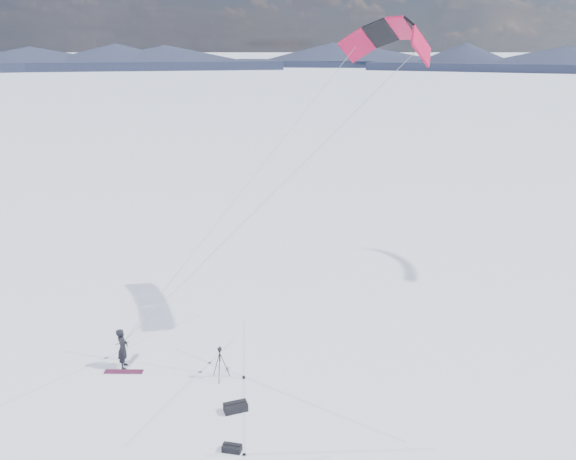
{
  "coord_description": "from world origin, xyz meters",
  "views": [
    {
      "loc": [
        4.63,
        -18.35,
        13.06
      ],
      "look_at": [
        4.49,
        4.99,
        5.3
      ],
      "focal_mm": 35.0,
      "sensor_mm": 36.0,
      "label": 1
    }
  ],
  "objects_px": {
    "gear_bag_b": "(232,448)",
    "tripod": "(220,359)",
    "gear_bag_a": "(236,407)",
    "snowkiter": "(125,367)",
    "snowboard": "(124,372)"
  },
  "relations": [
    {
      "from": "gear_bag_b",
      "to": "snowkiter",
      "type": "bearing_deg",
      "value": 146.67
    },
    {
      "from": "gear_bag_a",
      "to": "gear_bag_b",
      "type": "height_order",
      "value": "gear_bag_a"
    },
    {
      "from": "snowkiter",
      "to": "gear_bag_b",
      "type": "bearing_deg",
      "value": -141.65
    },
    {
      "from": "snowkiter",
      "to": "snowboard",
      "type": "distance_m",
      "value": 0.39
    },
    {
      "from": "tripod",
      "to": "gear_bag_a",
      "type": "bearing_deg",
      "value": -94.65
    },
    {
      "from": "snowkiter",
      "to": "snowboard",
      "type": "bearing_deg",
      "value": -175.76
    },
    {
      "from": "tripod",
      "to": "snowkiter",
      "type": "bearing_deg",
      "value": 143.38
    },
    {
      "from": "snowboard",
      "to": "gear_bag_b",
      "type": "distance_m",
      "value": 6.92
    },
    {
      "from": "gear_bag_b",
      "to": "tripod",
      "type": "bearing_deg",
      "value": 113.72
    },
    {
      "from": "snowkiter",
      "to": "tripod",
      "type": "height_order",
      "value": "tripod"
    },
    {
      "from": "snowboard",
      "to": "tripod",
      "type": "height_order",
      "value": "tripod"
    },
    {
      "from": "snowkiter",
      "to": "tripod",
      "type": "bearing_deg",
      "value": -107.43
    },
    {
      "from": "snowboard",
      "to": "tripod",
      "type": "distance_m",
      "value": 4.24
    },
    {
      "from": "snowboard",
      "to": "gear_bag_b",
      "type": "xyz_separation_m",
      "value": [
        5.02,
        -4.77,
        0.11
      ]
    },
    {
      "from": "snowboard",
      "to": "gear_bag_b",
      "type": "relative_size",
      "value": 2.31
    }
  ]
}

